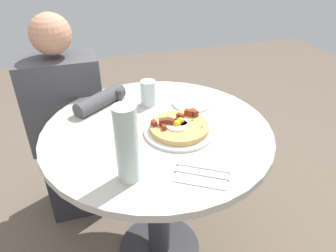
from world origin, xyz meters
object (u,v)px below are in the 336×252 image
at_px(bread_plate, 192,103).
at_px(knife, 202,174).
at_px(water_glass, 148,93).
at_px(dining_table, 158,163).
at_px(salt_shaker, 132,107).
at_px(person_seated, 70,133).
at_px(breakfast_pizza, 179,126).
at_px(water_bottle, 127,145).
at_px(pepper_shaker, 119,96).
at_px(pizza_plate, 179,131).
at_px(fork, 203,167).

distance_m(bread_plate, knife, 0.50).
relative_size(bread_plate, water_glass, 1.55).
distance_m(dining_table, salt_shaker, 0.27).
bearing_deg(salt_shaker, person_seated, 133.35).
xyz_separation_m(bread_plate, water_glass, (-0.19, 0.05, 0.05)).
relative_size(dining_table, breakfast_pizza, 3.95).
xyz_separation_m(dining_table, bread_plate, (0.21, 0.16, 0.19)).
relative_size(bread_plate, knife, 0.99).
bearing_deg(water_bottle, dining_table, 57.90).
relative_size(breakfast_pizza, pepper_shaker, 4.12).
height_order(pizza_plate, salt_shaker, salt_shaker).
bearing_deg(breakfast_pizza, salt_shaker, 123.57).
bearing_deg(pizza_plate, knife, -92.87).
height_order(person_seated, water_glass, person_seated).
bearing_deg(breakfast_pizza, water_bottle, -138.55).
xyz_separation_m(knife, water_glass, (-0.05, 0.53, 0.05)).
bearing_deg(pepper_shaker, dining_table, -69.38).
bearing_deg(water_bottle, pizza_plate, 41.06).
xyz_separation_m(salt_shaker, pepper_shaker, (-0.04, 0.11, 0.00)).
height_order(dining_table, knife, knife).
height_order(person_seated, fork, person_seated).
xyz_separation_m(person_seated, salt_shaker, (0.29, -0.31, 0.28)).
relative_size(bread_plate, pepper_shaker, 3.14).
distance_m(knife, pepper_shaker, 0.62).
distance_m(water_glass, salt_shaker, 0.10).
bearing_deg(dining_table, salt_shaker, 112.00).
relative_size(fork, water_glass, 1.56).
bearing_deg(bread_plate, dining_table, -143.30).
bearing_deg(water_glass, water_bottle, -111.14).
relative_size(water_glass, pepper_shaker, 2.03).
distance_m(fork, water_bottle, 0.28).
height_order(pizza_plate, water_bottle, water_bottle).
xyz_separation_m(person_seated, pizza_plate, (0.44, -0.53, 0.26)).
xyz_separation_m(dining_table, salt_shaker, (-0.07, 0.17, 0.21)).
bearing_deg(knife, bread_plate, -75.20).
height_order(fork, knife, same).
distance_m(dining_table, pepper_shaker, 0.36).
distance_m(bread_plate, pepper_shaker, 0.34).
height_order(person_seated, breakfast_pizza, person_seated).
height_order(dining_table, person_seated, person_seated).
height_order(breakfast_pizza, bread_plate, breakfast_pizza).
height_order(bread_plate, water_glass, water_glass).
height_order(knife, salt_shaker, salt_shaker).
xyz_separation_m(bread_plate, salt_shaker, (-0.28, 0.01, 0.02)).
height_order(person_seated, pepper_shaker, person_seated).
relative_size(pizza_plate, knife, 1.56).
distance_m(person_seated, pizza_plate, 0.73).
bearing_deg(pizza_plate, person_seated, 129.58).
relative_size(person_seated, salt_shaker, 23.79).
height_order(water_glass, salt_shaker, water_glass).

